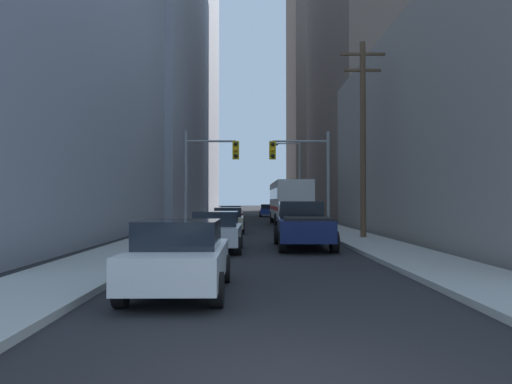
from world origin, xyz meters
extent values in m
cube|color=#9E9E99|center=(-4.87, 50.00, 0.07)|extent=(2.64, 160.00, 0.15)
cube|color=#9E9E99|center=(4.87, 50.00, 0.07)|extent=(2.64, 160.00, 0.15)
cube|color=silver|center=(2.71, 33.37, 1.95)|extent=(2.58, 11.52, 2.90)
cube|color=black|center=(1.45, 33.37, 2.47)|extent=(0.10, 10.58, 0.80)
cube|color=red|center=(1.45, 33.37, 1.37)|extent=(0.09, 10.58, 0.28)
cylinder|color=black|center=(1.54, 37.40, 0.50)|extent=(0.32, 1.00, 1.00)
cylinder|color=black|center=(3.89, 37.40, 0.50)|extent=(0.32, 1.00, 1.00)
cylinder|color=black|center=(1.54, 30.15, 0.50)|extent=(0.32, 1.00, 1.00)
cylinder|color=black|center=(3.89, 30.15, 0.50)|extent=(0.32, 1.00, 1.00)
cube|color=#141E4C|center=(1.74, 14.67, 0.80)|extent=(2.20, 5.47, 0.80)
cube|color=black|center=(1.74, 15.64, 1.55)|extent=(1.86, 1.86, 0.70)
cube|color=black|center=(1.74, 13.32, 1.25)|extent=(1.85, 2.44, 0.10)
cylinder|color=black|center=(0.78, 16.40, 0.40)|extent=(0.28, 0.80, 0.80)
cylinder|color=black|center=(2.70, 16.40, 0.40)|extent=(0.28, 0.80, 0.80)
cylinder|color=black|center=(0.78, 12.94, 0.40)|extent=(0.28, 0.80, 0.80)
cylinder|color=black|center=(2.70, 12.94, 0.40)|extent=(0.28, 0.80, 0.80)
cube|color=white|center=(-1.87, 5.18, 0.65)|extent=(1.82, 4.21, 0.65)
cube|color=black|center=(-1.87, 5.03, 1.25)|extent=(1.59, 1.91, 0.55)
cylinder|color=black|center=(-2.74, 6.53, 0.32)|extent=(0.22, 0.64, 0.64)
cylinder|color=black|center=(-1.01, 6.53, 0.32)|extent=(0.22, 0.64, 0.64)
cylinder|color=black|center=(-2.74, 3.84, 0.32)|extent=(0.22, 0.64, 0.64)
cylinder|color=black|center=(-1.01, 3.84, 0.32)|extent=(0.22, 0.64, 0.64)
cube|color=#B7BABF|center=(-1.69, 13.52, 0.65)|extent=(1.87, 4.23, 0.65)
cube|color=black|center=(-1.69, 13.37, 1.25)|extent=(1.61, 1.92, 0.55)
cylinder|color=black|center=(-2.56, 14.86, 0.32)|extent=(0.22, 0.64, 0.64)
cylinder|color=black|center=(-0.83, 14.86, 0.32)|extent=(0.22, 0.64, 0.64)
cylinder|color=black|center=(-2.56, 12.17, 0.32)|extent=(0.22, 0.64, 0.64)
cylinder|color=black|center=(-0.83, 12.17, 0.32)|extent=(0.22, 0.64, 0.64)
cube|color=#C6B793|center=(-1.72, 24.14, 0.65)|extent=(1.86, 4.23, 0.65)
cube|color=black|center=(-1.72, 23.99, 1.25)|extent=(1.61, 1.92, 0.55)
cylinder|color=black|center=(-2.59, 25.49, 0.32)|extent=(0.22, 0.64, 0.64)
cylinder|color=black|center=(-0.86, 25.49, 0.32)|extent=(0.22, 0.64, 0.64)
cylinder|color=black|center=(-2.59, 22.80, 0.32)|extent=(0.22, 0.64, 0.64)
cylinder|color=black|center=(-0.86, 22.80, 0.32)|extent=(0.22, 0.64, 0.64)
cube|color=maroon|center=(-1.91, 34.16, 0.65)|extent=(1.81, 4.20, 0.65)
cube|color=black|center=(-1.91, 34.01, 1.25)|extent=(1.59, 1.90, 0.55)
cylinder|color=black|center=(-2.77, 35.50, 0.32)|extent=(0.22, 0.64, 0.64)
cylinder|color=black|center=(-1.05, 35.50, 0.32)|extent=(0.22, 0.64, 0.64)
cylinder|color=black|center=(-2.77, 32.81, 0.32)|extent=(0.22, 0.64, 0.64)
cylinder|color=black|center=(-1.05, 32.81, 0.32)|extent=(0.22, 0.64, 0.64)
cube|color=navy|center=(1.73, 53.32, 0.65)|extent=(1.87, 4.23, 0.65)
cube|color=black|center=(1.73, 53.17, 1.25)|extent=(1.62, 1.93, 0.55)
cylinder|color=black|center=(0.87, 54.66, 0.32)|extent=(0.22, 0.64, 0.64)
cylinder|color=black|center=(2.59, 54.66, 0.32)|extent=(0.22, 0.64, 0.64)
cylinder|color=black|center=(0.87, 51.97, 0.32)|extent=(0.22, 0.64, 0.64)
cylinder|color=black|center=(2.59, 51.97, 0.32)|extent=(0.22, 0.64, 0.64)
cylinder|color=gray|center=(-4.15, 23.07, 3.00)|extent=(0.18, 0.18, 6.00)
cylinder|color=gray|center=(-2.70, 23.07, 5.40)|extent=(2.91, 0.12, 0.12)
cube|color=gold|center=(-1.24, 23.07, 4.88)|extent=(0.38, 0.30, 1.05)
sphere|color=black|center=(-1.24, 22.90, 5.21)|extent=(0.24, 0.24, 0.24)
sphere|color=#F9A514|center=(-1.24, 22.90, 4.88)|extent=(0.24, 0.24, 0.24)
sphere|color=black|center=(-1.24, 22.90, 4.54)|extent=(0.24, 0.24, 0.24)
cylinder|color=gray|center=(4.15, 23.07, 3.00)|extent=(0.18, 0.18, 6.00)
cylinder|color=gray|center=(2.52, 23.07, 5.40)|extent=(3.25, 0.12, 0.12)
cube|color=gold|center=(0.90, 23.07, 4.88)|extent=(0.38, 0.30, 1.05)
sphere|color=black|center=(0.90, 22.90, 5.21)|extent=(0.24, 0.24, 0.24)
sphere|color=#F9A514|center=(0.90, 22.90, 4.88)|extent=(0.24, 0.24, 0.24)
sphere|color=black|center=(0.90, 22.90, 4.54)|extent=(0.24, 0.24, 0.24)
cylinder|color=brown|center=(5.13, 18.59, 4.88)|extent=(0.28, 0.28, 9.75)
cube|color=brown|center=(5.13, 18.59, 9.15)|extent=(2.20, 0.12, 0.12)
cube|color=brown|center=(5.13, 18.59, 8.35)|extent=(1.80, 0.12, 0.12)
cylinder|color=gray|center=(4.25, 39.96, 3.75)|extent=(0.16, 0.16, 7.50)
cylinder|color=gray|center=(3.11, 39.96, 7.30)|extent=(2.28, 0.10, 0.10)
ellipsoid|color=#4C4C51|center=(1.97, 39.96, 7.20)|extent=(0.56, 0.32, 0.20)
cube|color=#93939E|center=(-18.40, 46.35, 16.58)|extent=(23.98, 27.86, 33.17)
cube|color=#93939E|center=(-20.08, 86.92, 36.65)|extent=(25.69, 27.60, 73.30)
cube|color=#66564C|center=(15.34, 47.42, 14.70)|extent=(15.67, 28.64, 29.40)
cube|color=#66564C|center=(19.75, 88.98, 24.39)|extent=(24.31, 22.57, 48.78)
camera|label=1|loc=(-0.43, -4.79, 1.91)|focal=33.63mm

